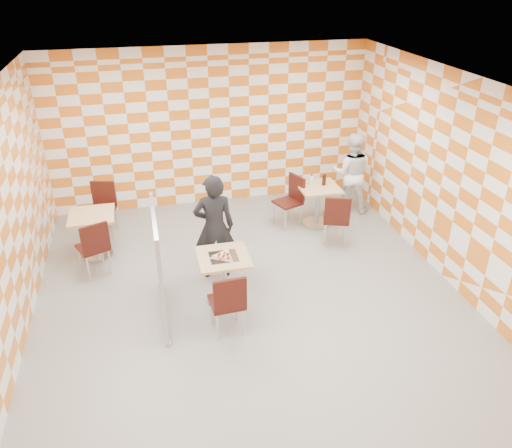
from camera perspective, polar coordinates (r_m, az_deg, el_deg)
The scene contains 15 objects.
room_shell at distance 6.86m, azimuth -1.48°, elevation 3.80°, with size 7.00×7.00×7.00m.
main_table at distance 6.92m, azimuth -3.69°, elevation -5.38°, with size 0.70×0.70×0.75m.
second_table at distance 9.03m, azimuth 7.09°, elevation 2.88°, with size 0.70×0.70×0.75m.
empty_table at distance 8.40m, azimuth -18.08°, elevation -0.41°, with size 0.70×0.70×0.75m.
chair_main_front at distance 6.31m, azimuth -3.18°, elevation -8.72°, with size 0.45×0.45×0.92m.
chair_second_front at distance 8.37m, azimuth 9.18°, elevation 0.87°, with size 0.54×0.55×0.92m.
chair_second_side at distance 8.99m, azimuth 4.11°, elevation 3.16°, with size 0.56×0.55×0.92m.
chair_empty_near at distance 7.84m, azimuth -18.02°, elevation -2.25°, with size 0.55×0.56×0.92m.
chair_empty_far at distance 9.09m, azimuth -17.07°, elevation 2.22°, with size 0.51×0.52×0.92m.
partition at distance 6.62m, azimuth -11.03°, elevation -4.71°, with size 0.08×1.38×1.55m.
man_dark at distance 7.37m, azimuth -4.80°, elevation -0.36°, with size 0.60×0.39×1.65m, color black.
man_white at distance 9.57m, azimuth 10.86°, elevation 5.76°, with size 0.75×0.58×1.54m, color white.
pizza_on_foil at distance 6.77m, azimuth -3.73°, elevation -3.62°, with size 0.40×0.40×0.04m.
sport_bottle at distance 8.97m, azimuth 6.34°, elevation 5.06°, with size 0.06×0.06×0.20m.
soda_bottle at distance 8.96m, azimuth 7.78°, elevation 5.04°, with size 0.07×0.07×0.23m.
Camera 1 is at (-1.27, -5.58, 4.32)m, focal length 35.00 mm.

